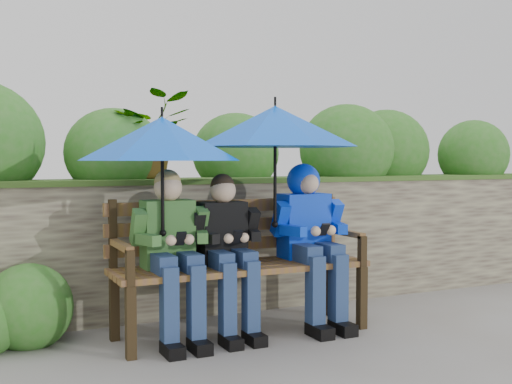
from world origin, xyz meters
name	(u,v)px	position (x,y,z in m)	size (l,w,h in m)	color
ground	(262,331)	(0.00, 0.00, 0.00)	(60.00, 60.00, 0.00)	gray
garden_backdrop	(169,221)	(-0.16, 1.59, 0.63)	(8.00, 2.88, 1.90)	brown
park_bench	(237,256)	(-0.15, 0.07, 0.52)	(1.74, 0.51, 0.92)	black
boy_left	(172,246)	(-0.64, -0.01, 0.63)	(0.49, 0.56, 1.11)	#346C2D
boy_middle	(227,245)	(-0.26, 0.00, 0.61)	(0.46, 0.53, 1.08)	black
boy_right	(310,229)	(0.37, 0.00, 0.68)	(0.51, 0.62, 1.14)	blue
umbrella_left	(162,139)	(-0.70, -0.02, 1.30)	(1.04, 1.04, 0.81)	blue
umbrella_right	(275,126)	(0.09, -0.02, 1.40)	(1.13, 1.13, 0.89)	blue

